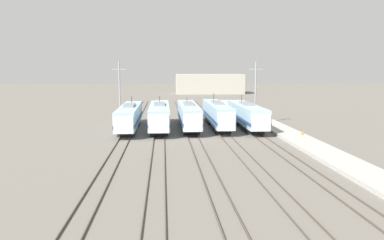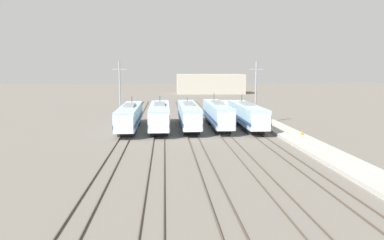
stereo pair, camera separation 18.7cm
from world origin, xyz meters
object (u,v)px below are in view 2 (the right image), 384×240
object	(u,v)px
locomotive_center	(189,115)
locomotive_far_left	(130,117)
locomotive_center_left	(160,116)
locomotive_center_right	(218,115)
locomotive_far_right	(247,115)
catenary_tower_right	(256,92)
catenary_tower_left	(120,92)
traffic_cone	(302,133)

from	to	relation	value
locomotive_center	locomotive_far_left	bearing A→B (deg)	-174.07
locomotive_center_left	locomotive_center_right	world-z (taller)	locomotive_center_right
locomotive_far_left	locomotive_center_left	bearing A→B (deg)	0.97
locomotive_center_right	locomotive_far_right	world-z (taller)	locomotive_center_right
locomotive_far_left	locomotive_center	bearing A→B (deg)	5.93
locomotive_center	catenary_tower_right	size ratio (longest dim) A/B	1.78
locomotive_far_left	locomotive_center_left	xyz separation A→B (m)	(4.75, 0.08, 0.07)
locomotive_far_right	catenary_tower_right	bearing A→B (deg)	60.17
locomotive_center	locomotive_center_right	xyz separation A→B (m)	(4.75, 0.28, 0.05)
locomotive_far_right	catenary_tower_left	world-z (taller)	catenary_tower_left
catenary_tower_left	catenary_tower_right	size ratio (longest dim) A/B	1.00
locomotive_center_left	locomotive_center	bearing A→B (deg)	10.80
locomotive_far_left	catenary_tower_right	size ratio (longest dim) A/B	1.77
locomotive_center_left	locomotive_far_right	size ratio (longest dim) A/B	1.01
locomotive_center	catenary_tower_right	xyz separation A→B (m)	(11.80, 3.42, 3.58)
locomotive_center	traffic_cone	size ratio (longest dim) A/B	32.36
locomotive_far_right	traffic_cone	world-z (taller)	locomotive_far_right
locomotive_center	locomotive_center_right	distance (m)	4.76
catenary_tower_left	catenary_tower_right	distance (m)	23.23
locomotive_center_right	traffic_cone	xyz separation A→B (m)	(10.70, -9.75, -1.49)
locomotive_center_right	locomotive_far_right	bearing A→B (deg)	-10.31
locomotive_far_right	catenary_tower_right	distance (m)	5.85
locomotive_far_left	catenary_tower_left	world-z (taller)	catenary_tower_left
locomotive_far_right	catenary_tower_right	world-z (taller)	catenary_tower_right
locomotive_center_left	catenary_tower_left	size ratio (longest dim) A/B	1.75
locomotive_far_left	catenary_tower_left	size ratio (longest dim) A/B	1.77
locomotive_center_right	traffic_cone	bearing A→B (deg)	-42.36
locomotive_center_left	locomotive_center	size ratio (longest dim) A/B	0.98
locomotive_center_right	catenary_tower_left	distance (m)	16.86
locomotive_center_right	locomotive_far_left	bearing A→B (deg)	-174.92
locomotive_far_left	catenary_tower_right	distance (m)	22.05
locomotive_far_right	catenary_tower_left	size ratio (longest dim) A/B	1.73
locomotive_center_left	traffic_cone	xyz separation A→B (m)	(20.20, -8.57, -1.47)
locomotive_center	locomotive_center_right	world-z (taller)	locomotive_center_right
locomotive_far_left	locomotive_center_right	bearing A→B (deg)	5.08
locomotive_center	locomotive_far_right	bearing A→B (deg)	-3.52
locomotive_far_left	catenary_tower_left	distance (m)	6.02
locomotive_center_left	locomotive_far_right	xyz separation A→B (m)	(14.25, 0.32, -0.04)
locomotive_center_left	catenary_tower_right	bearing A→B (deg)	14.65
catenary_tower_left	locomotive_far_right	bearing A→B (deg)	-10.83
locomotive_far_left	traffic_cone	world-z (taller)	locomotive_far_left
locomotive_center_left	locomotive_center	xyz separation A→B (m)	(4.75, 0.91, -0.03)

